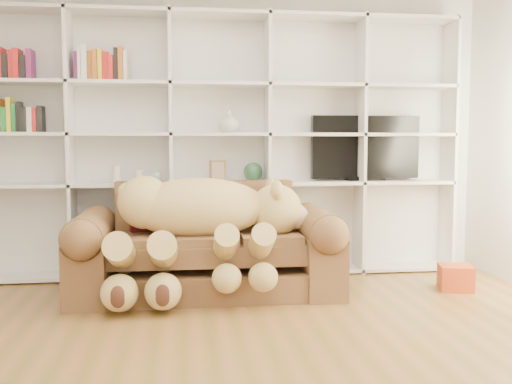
{
  "coord_description": "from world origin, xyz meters",
  "views": [
    {
      "loc": [
        -0.33,
        -2.91,
        1.23
      ],
      "look_at": [
        0.25,
        1.63,
        0.83
      ],
      "focal_mm": 40.0,
      "sensor_mm": 36.0,
      "label": 1
    }
  ],
  "objects": [
    {
      "name": "gift_box",
      "position": [
        1.9,
        1.5,
        0.1
      ],
      "size": [
        0.31,
        0.3,
        0.21
      ],
      "primitive_type": "cube",
      "rotation": [
        0.0,
        0.0,
        -0.26
      ],
      "color": "#B23F17",
      "rests_on": "floor"
    },
    {
      "name": "tv",
      "position": [
        1.39,
        2.35,
        1.17
      ],
      "size": [
        1.04,
        0.18,
        0.61
      ],
      "color": "black",
      "rests_on": "bookshelf"
    },
    {
      "name": "throw_pillow",
      "position": [
        -0.59,
        1.84,
        0.64
      ],
      "size": [
        0.41,
        0.28,
        0.4
      ],
      "primitive_type": "cube",
      "rotation": [
        -0.24,
        0.0,
        0.2
      ],
      "color": "#5D1017",
      "rests_on": "sofa"
    },
    {
      "name": "picture_frame",
      "position": [
        -0.02,
        2.3,
        0.97
      ],
      "size": [
        0.15,
        0.07,
        0.19
      ],
      "primitive_type": "cube",
      "rotation": [
        0.0,
        0.0,
        0.27
      ],
      "color": "brown",
      "rests_on": "bookshelf"
    },
    {
      "name": "wall_back",
      "position": [
        0.0,
        2.5,
        1.35
      ],
      "size": [
        5.0,
        0.02,
        2.7
      ],
      "primitive_type": "cube",
      "color": "silver",
      "rests_on": "floor"
    },
    {
      "name": "sofa",
      "position": [
        -0.15,
        1.69,
        0.34
      ],
      "size": [
        2.13,
        0.92,
        0.89
      ],
      "color": "brown",
      "rests_on": "floor"
    },
    {
      "name": "snow_globe",
      "position": [
        -0.58,
        2.3,
        0.92
      ],
      "size": [
        0.1,
        0.1,
        0.1
      ],
      "primitive_type": "sphere",
      "color": "silver",
      "rests_on": "bookshelf"
    },
    {
      "name": "shelf_vase",
      "position": [
        0.08,
        2.3,
        1.42
      ],
      "size": [
        0.26,
        0.26,
        0.2
      ],
      "primitive_type": "imported",
      "rotation": [
        0.0,
        0.0,
        0.41
      ],
      "color": "beige",
      "rests_on": "bookshelf"
    },
    {
      "name": "figurine_short",
      "position": [
        -0.73,
        2.3,
        0.92
      ],
      "size": [
        0.08,
        0.08,
        0.12
      ],
      "primitive_type": "cylinder",
      "rotation": [
        0.0,
        0.0,
        -0.22
      ],
      "color": "beige",
      "rests_on": "bookshelf"
    },
    {
      "name": "figurine_tall",
      "position": [
        -0.93,
        2.3,
        0.94
      ],
      "size": [
        0.1,
        0.1,
        0.15
      ],
      "primitive_type": "cylinder",
      "rotation": [
        0.0,
        0.0,
        0.27
      ],
      "color": "beige",
      "rests_on": "bookshelf"
    },
    {
      "name": "floor",
      "position": [
        0.0,
        0.0,
        0.0
      ],
      "size": [
        5.0,
        5.0,
        0.0
      ],
      "primitive_type": "plane",
      "color": "brown",
      "rests_on": "ground"
    },
    {
      "name": "bookshelf",
      "position": [
        -0.24,
        2.36,
        1.31
      ],
      "size": [
        4.43,
        0.35,
        2.4
      ],
      "color": "silver",
      "rests_on": "floor"
    },
    {
      "name": "teddy_bear",
      "position": [
        -0.21,
        1.51,
        0.62
      ],
      "size": [
        1.61,
        0.88,
        0.93
      ],
      "rotation": [
        0.0,
        0.0,
        0.03
      ],
      "color": "#D7B36B",
      "rests_on": "sofa"
    },
    {
      "name": "green_vase",
      "position": [
        0.3,
        2.3,
        0.95
      ],
      "size": [
        0.18,
        0.18,
        0.18
      ],
      "primitive_type": "sphere",
      "color": "#2A5335",
      "rests_on": "bookshelf"
    }
  ]
}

